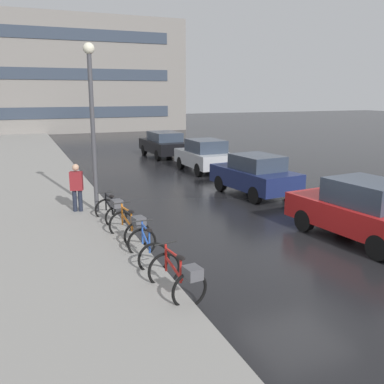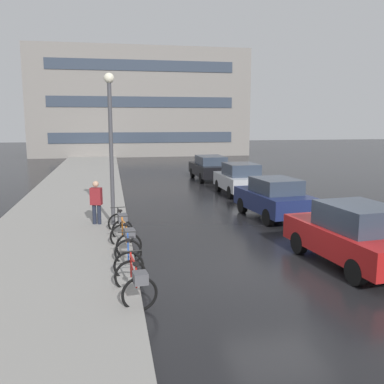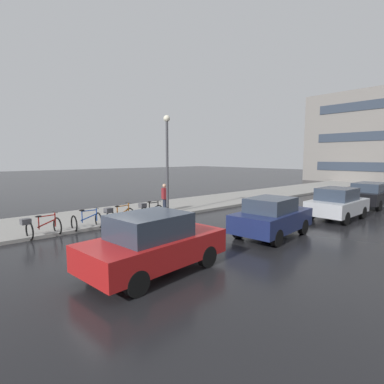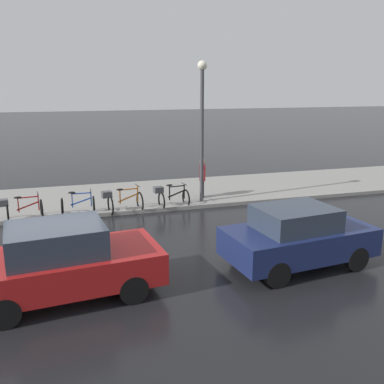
% 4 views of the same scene
% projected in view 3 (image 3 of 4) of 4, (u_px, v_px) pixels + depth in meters
% --- Properties ---
extents(ground_plane, '(140.00, 140.00, 0.00)m').
position_uv_depth(ground_plane, '(110.00, 255.00, 9.95)').
color(ground_plane, black).
extents(sidewalk_kerb, '(4.80, 60.00, 0.14)m').
position_uv_depth(sidewalk_kerb, '(204.00, 202.00, 20.97)').
color(sidewalk_kerb, gray).
rests_on(sidewalk_kerb, ground).
extents(bicycle_nearest, '(0.88, 1.46, 1.00)m').
position_uv_depth(bicycle_nearest, '(40.00, 226.00, 11.89)').
color(bicycle_nearest, black).
rests_on(bicycle_nearest, ground).
extents(bicycle_second, '(0.78, 1.17, 0.97)m').
position_uv_depth(bicycle_second, '(87.00, 221.00, 13.22)').
color(bicycle_second, black).
rests_on(bicycle_second, ground).
extents(bicycle_third, '(0.91, 1.49, 1.02)m').
position_uv_depth(bicycle_third, '(118.00, 215.00, 14.21)').
color(bicycle_third, black).
rests_on(bicycle_third, ground).
extents(bicycle_farthest, '(0.82, 1.37, 0.96)m').
position_uv_depth(bicycle_farthest, '(150.00, 210.00, 15.51)').
color(bicycle_farthest, black).
rests_on(bicycle_farthest, ground).
extents(car_red, '(2.36, 4.31, 1.68)m').
position_uv_depth(car_red, '(153.00, 243.00, 8.37)').
color(car_red, '#AD1919').
rests_on(car_red, ground).
extents(car_navy, '(2.25, 4.00, 1.61)m').
position_uv_depth(car_navy, '(272.00, 217.00, 12.16)').
color(car_navy, navy).
rests_on(car_navy, ground).
extents(car_silver, '(1.97, 3.78, 1.65)m').
position_uv_depth(car_silver, '(337.00, 203.00, 15.56)').
color(car_silver, '#B2B5BA').
rests_on(car_silver, ground).
extents(car_black, '(2.06, 4.39, 1.58)m').
position_uv_depth(car_black, '(370.00, 194.00, 19.51)').
color(car_black, black).
rests_on(car_black, ground).
extents(pedestrian, '(0.45, 0.35, 1.72)m').
position_uv_depth(pedestrian, '(164.00, 197.00, 17.08)').
color(pedestrian, '#1E2333').
rests_on(pedestrian, ground).
extents(streetlamp, '(0.36, 0.36, 5.46)m').
position_uv_depth(streetlamp, '(167.00, 154.00, 16.21)').
color(streetlamp, '#424247').
rests_on(streetlamp, ground).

